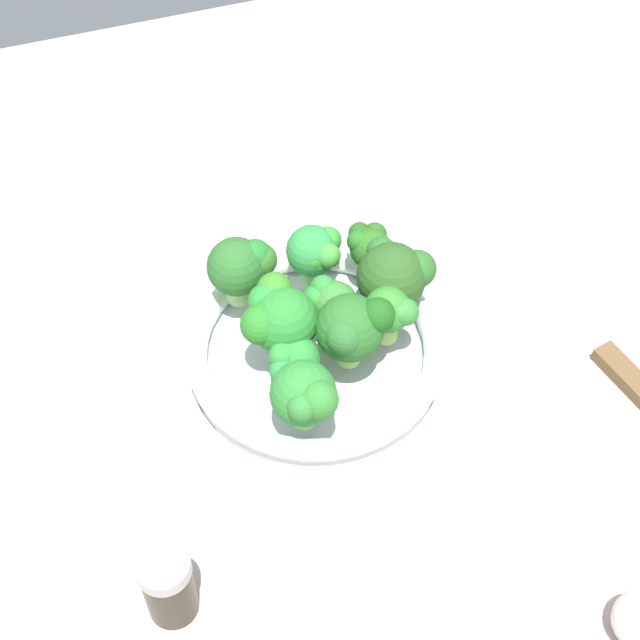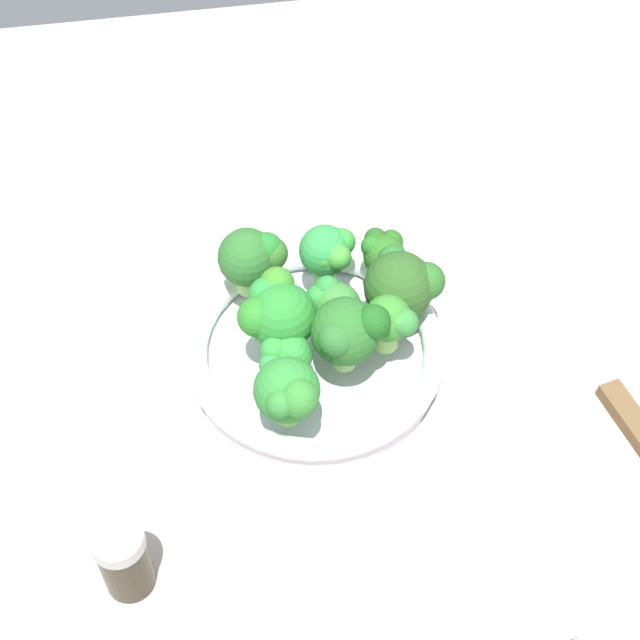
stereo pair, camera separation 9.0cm
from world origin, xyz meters
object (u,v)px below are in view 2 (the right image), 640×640
object	(u,v)px
bowl	(320,352)
broccoli_floret_8	(347,332)
broccoli_floret_6	(328,252)
pepper_shaker	(124,559)
broccoli_floret_0	(391,321)
broccoli_floret_2	(334,305)
broccoli_floret_9	(383,253)
broccoli_floret_5	(286,359)
broccoli_floret_3	(289,393)
broccoli_floret_1	(277,312)
broccoli_floret_4	(402,284)
broccoli_floret_7	(253,257)

from	to	relation	value
bowl	broccoli_floret_8	bearing A→B (deg)	30.26
broccoli_floret_6	pepper_shaker	world-z (taller)	broccoli_floret_6
broccoli_floret_0	broccoli_floret_6	world-z (taller)	broccoli_floret_6
broccoli_floret_2	broccoli_floret_6	world-z (taller)	broccoli_floret_6
bowl	broccoli_floret_9	bearing A→B (deg)	133.20
broccoli_floret_0	broccoli_floret_5	distance (cm)	10.26
broccoli_floret_6	pepper_shaker	bearing A→B (deg)	-38.12
broccoli_floret_0	broccoli_floret_5	xyz separation A→B (cm)	(2.30, -9.99, -0.48)
broccoli_floret_2	broccoli_floret_9	size ratio (longest dim) A/B	1.04
broccoli_floret_6	broccoli_floret_3	bearing A→B (deg)	-20.99
broccoli_floret_2	broccoli_floret_9	xyz separation A→B (cm)	(-5.70, 5.79, 0.02)
broccoli_floret_5	broccoli_floret_6	bearing A→B (deg)	153.51
broccoli_floret_1	broccoli_floret_3	size ratio (longest dim) A/B	1.10
broccoli_floret_0	broccoli_floret_1	size ratio (longest dim) A/B	0.78
broccoli_floret_1	broccoli_floret_4	xyz separation A→B (cm)	(-2.32, 12.14, -1.10)
broccoli_floret_3	broccoli_floret_6	distance (cm)	17.04
broccoli_floret_7	broccoli_floret_8	bearing A→B (deg)	33.52
pepper_shaker	broccoli_floret_3	bearing A→B (deg)	126.20
broccoli_floret_1	broccoli_floret_5	world-z (taller)	broccoli_floret_1
broccoli_floret_7	broccoli_floret_6	bearing A→B (deg)	88.78
broccoli_floret_3	broccoli_floret_7	size ratio (longest dim) A/B	0.99
bowl	broccoli_floret_7	distance (cm)	11.09
broccoli_floret_2	broccoli_floret_7	distance (cm)	9.36
pepper_shaker	broccoli_floret_2	bearing A→B (deg)	134.99
broccoli_floret_4	broccoli_floret_9	size ratio (longest dim) A/B	1.40
broccoli_floret_0	broccoli_floret_2	size ratio (longest dim) A/B	1.07
broccoli_floret_1	broccoli_floret_6	distance (cm)	9.51
broccoli_floret_9	broccoli_floret_3	bearing A→B (deg)	-36.68
broccoli_floret_3	broccoli_floret_6	bearing A→B (deg)	159.01
broccoli_floret_3	broccoli_floret_9	xyz separation A→B (cm)	(-15.40, 11.47, -0.93)
bowl	broccoli_floret_2	world-z (taller)	broccoli_floret_2
broccoli_floret_1	broccoli_floret_9	xyz separation A→B (cm)	(-6.87, 11.30, -1.53)
broccoli_floret_4	broccoli_floret_2	bearing A→B (deg)	-80.12
broccoli_floret_8	broccoli_floret_5	bearing A→B (deg)	-81.37
broccoli_floret_9	pepper_shaker	world-z (taller)	broccoli_floret_9
bowl	broccoli_floret_2	size ratio (longest dim) A/B	4.33
broccoli_floret_8	broccoli_floret_0	bearing A→B (deg)	108.37
pepper_shaker	broccoli_floret_5	bearing A→B (deg)	135.06
broccoli_floret_3	broccoli_floret_8	bearing A→B (deg)	131.32
broccoli_floret_9	broccoli_floret_0	bearing A→B (deg)	-7.21
broccoli_floret_7	bowl	bearing A→B (deg)	34.85
broccoli_floret_0	broccoli_floret_5	bearing A→B (deg)	-77.02
bowl	pepper_shaker	world-z (taller)	pepper_shaker
broccoli_floret_0	broccoli_floret_9	distance (cm)	8.74
broccoli_floret_6	broccoli_floret_5	bearing A→B (deg)	-26.49
broccoli_floret_9	pepper_shaker	size ratio (longest dim) A/B	0.67
broccoli_floret_6	broccoli_floret_0	bearing A→B (deg)	24.99
broccoli_floret_6	broccoli_floret_7	xyz separation A→B (cm)	(-0.15, -7.22, 0.37)
bowl	broccoli_floret_1	distance (cm)	7.87
broccoli_floret_3	broccoli_floret_7	xyz separation A→B (cm)	(-16.06, -1.12, -0.01)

